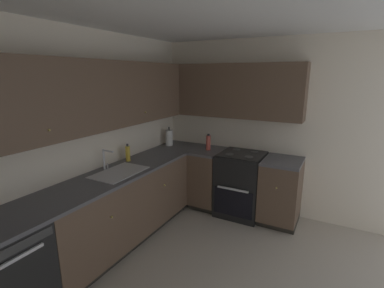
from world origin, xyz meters
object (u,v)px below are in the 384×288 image
Objects in this scene: oven_range at (241,183)px; oil_bottle at (208,143)px; paper_towel_roll at (169,138)px; dishwasher at (1,280)px; soap_bottle at (128,153)px.

oil_bottle reaches higher than oven_range.
oven_range is 3.43× the size of paper_towel_roll.
dishwasher is 3.80× the size of soap_bottle.
oil_bottle is at bearing -86.46° from paper_towel_roll.
paper_towel_roll reaches higher than soap_bottle.
oven_range is 1.67m from soap_bottle.
soap_bottle is at bearing 178.80° from paper_towel_roll.
paper_towel_roll is at bearing 3.42° from dishwasher.
paper_towel_roll is 0.66m from oil_bottle.
oil_bottle is (0.04, -0.66, -0.01)m from paper_towel_roll.
oven_range is 0.76m from oil_bottle.
soap_bottle is 0.95m from paper_towel_roll.
oil_bottle is at bearing 92.09° from oven_range.
dishwasher is 2.94m from oven_range.
oven_range reaches higher than dishwasher.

